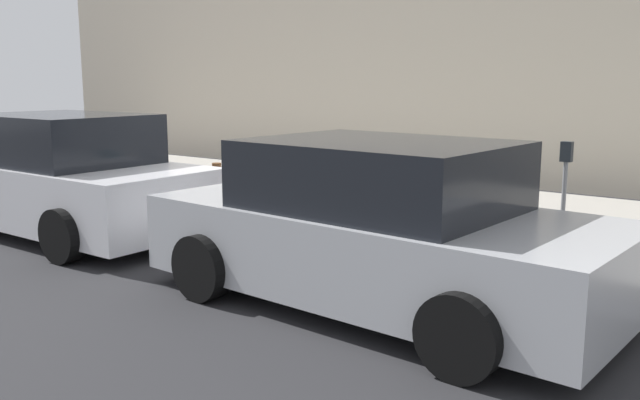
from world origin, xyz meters
name	(u,v)px	position (x,y,z in m)	size (l,w,h in m)	color
ground_plane	(218,226)	(0.00, 0.00, 0.00)	(40.00, 40.00, 0.00)	#28282B
sidewalk_curb	(322,197)	(0.00, -2.50, 0.07)	(18.00, 5.00, 0.14)	#ADA89E
suitcase_black_0	(439,218)	(-3.22, -0.56, 0.43)	(0.48, 0.24, 0.78)	black
suitcase_teal_1	(397,209)	(-2.70, -0.45, 0.49)	(0.49, 0.26, 0.99)	#0F606B
suitcase_maroon_2	(363,210)	(-2.19, -0.49, 0.41)	(0.47, 0.22, 0.59)	maroon
suitcase_silver_3	(339,200)	(-1.73, -0.58, 0.49)	(0.38, 0.26, 0.75)	#9EA0A8
suitcase_olive_4	(310,199)	(-1.27, -0.54, 0.45)	(0.46, 0.24, 0.68)	#59601E
suitcase_red_5	(279,196)	(-0.75, -0.49, 0.45)	(0.50, 0.25, 0.68)	red
fire_hydrant	(246,185)	(-0.08, -0.52, 0.54)	(0.39, 0.21, 0.77)	#99999E
bollard_post	(217,186)	(0.37, -0.37, 0.49)	(0.14, 0.14, 0.71)	brown
parking_meter	(565,182)	(-4.64, -0.77, 0.97)	(0.12, 0.09, 1.27)	slate
parked_car_silver_0	(379,229)	(-3.70, 1.56, 0.72)	(4.48, 2.29, 1.54)	#B2B5BA
parked_car_white_1	(64,178)	(1.33, 1.56, 0.76)	(4.42, 2.12, 1.62)	silver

